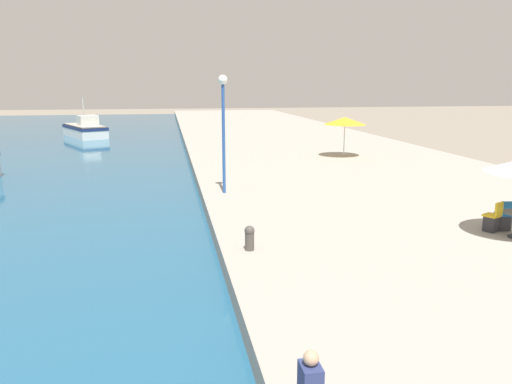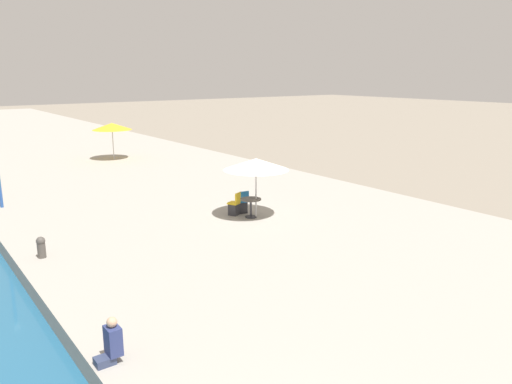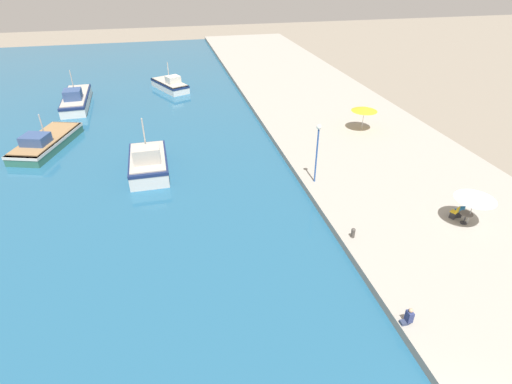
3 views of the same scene
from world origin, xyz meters
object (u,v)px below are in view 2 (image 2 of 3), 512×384
Objects in this scene: person_at_quay at (111,343)px; mooring_bollard at (41,247)px; cafe_table at (251,204)px; cafe_chair_right at (242,205)px; cafe_chair_left at (234,207)px; cafe_umbrella_white at (112,126)px; cafe_umbrella_pink at (256,164)px.

mooring_bollard is at bearing 87.05° from person_at_quay.
cafe_table is 0.75m from cafe_chair_right.
cafe_table is 0.88× the size of cafe_chair_left.
cafe_chair_right is 0.98× the size of person_at_quay.
cafe_chair_left is at bearing -93.75° from cafe_umbrella_white.
cafe_chair_right reaches higher than cafe_table.
mooring_bollard is at bearing 177.38° from cafe_umbrella_pink.
cafe_chair_right is at bearing 3.53° from mooring_bollard.
cafe_table is at bearing 147.04° from cafe_umbrella_pink.
cafe_chair_left is (-0.49, 0.76, -1.75)m from cafe_umbrella_pink.
cafe_umbrella_pink is 2.74× the size of cafe_chair_right.
person_at_quay is (-8.00, -7.13, 0.08)m from cafe_chair_right.
person_at_quay is 6.67m from mooring_bollard.
cafe_umbrella_white is 17.86m from mooring_bollard.
cafe_umbrella_white is 15.39m from cafe_chair_right.
person_at_quay is at bearing -110.97° from cafe_umbrella_white.
cafe_umbrella_pink reaches higher than mooring_bollard.
person_at_quay is (-8.07, -6.30, -1.67)m from cafe_umbrella_pink.
cafe_chair_left is at bearing 116.29° from cafe_table.
cafe_chair_right is (0.10, 0.72, -0.21)m from cafe_table.
mooring_bollard is (-8.24, -15.75, -1.76)m from cafe_umbrella_white.
mooring_bollard is (0.34, 6.66, -0.06)m from person_at_quay.
cafe_chair_right is 10.71m from person_at_quay.
cafe_umbrella_white is 16.09m from cafe_table.
mooring_bollard is (-7.72, 0.35, -1.73)m from cafe_umbrella_pink.
cafe_chair_right is at bearing -16.96° from cafe_chair_left.
cafe_chair_left is 0.42m from cafe_chair_right.
cafe_chair_right reaches higher than mooring_bollard.
cafe_umbrella_white is 3.08× the size of cafe_table.
cafe_umbrella_white reaches higher than cafe_chair_left.
cafe_umbrella_pink reaches higher than cafe_chair_right.
cafe_chair_left is 10.36m from person_at_quay.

